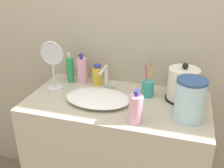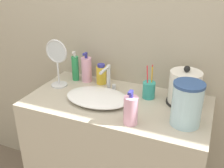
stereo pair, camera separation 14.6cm
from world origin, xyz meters
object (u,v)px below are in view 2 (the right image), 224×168
object	(u,v)px
lotion_bottle	(75,68)
water_pitcher	(187,104)
toothbrush_cup	(149,89)
hand_cream_bottle	(87,69)
faucet	(109,77)
electric_kettle	(184,89)
mouthwash_bottle	(101,74)
vanity_mirror	(57,60)
shampoo_bottle	(131,110)

from	to	relation	value
lotion_bottle	water_pitcher	world-z (taller)	water_pitcher
toothbrush_cup	hand_cream_bottle	size ratio (longest dim) A/B	1.06
faucet	hand_cream_bottle	size ratio (longest dim) A/B	0.82
electric_kettle	toothbrush_cup	size ratio (longest dim) A/B	1.07
toothbrush_cup	mouthwash_bottle	distance (m)	0.35
electric_kettle	mouthwash_bottle	xyz separation A→B (m)	(-0.53, 0.07, -0.03)
vanity_mirror	water_pitcher	distance (m)	0.82
vanity_mirror	water_pitcher	xyz separation A→B (m)	(0.81, -0.14, -0.06)
hand_cream_bottle	vanity_mirror	xyz separation A→B (m)	(-0.13, -0.14, 0.09)
electric_kettle	lotion_bottle	distance (m)	0.72
lotion_bottle	hand_cream_bottle	xyz separation A→B (m)	(0.08, 0.01, -0.00)
toothbrush_cup	water_pitcher	xyz separation A→B (m)	(0.24, -0.20, 0.06)
vanity_mirror	water_pitcher	size ratio (longest dim) A/B	1.39
electric_kettle	hand_cream_bottle	bearing A→B (deg)	174.16
toothbrush_cup	lotion_bottle	size ratio (longest dim) A/B	1.05
faucet	shampoo_bottle	bearing A→B (deg)	-50.10
shampoo_bottle	water_pitcher	world-z (taller)	water_pitcher
mouthwash_bottle	water_pitcher	size ratio (longest dim) A/B	0.61
lotion_bottle	water_pitcher	size ratio (longest dim) A/B	0.91
mouthwash_bottle	hand_cream_bottle	bearing A→B (deg)	-179.40
faucet	mouthwash_bottle	distance (m)	0.12
mouthwash_bottle	lotion_bottle	bearing A→B (deg)	-175.64
electric_kettle	water_pitcher	xyz separation A→B (m)	(0.04, -0.21, 0.02)
shampoo_bottle	mouthwash_bottle	distance (m)	0.50
faucet	hand_cream_bottle	xyz separation A→B (m)	(-0.19, 0.08, -0.01)
mouthwash_bottle	water_pitcher	distance (m)	0.64
toothbrush_cup	shampoo_bottle	world-z (taller)	toothbrush_cup
electric_kettle	hand_cream_bottle	xyz separation A→B (m)	(-0.64, 0.07, -0.01)
toothbrush_cup	hand_cream_bottle	distance (m)	0.45
shampoo_bottle	faucet	bearing A→B (deg)	129.90
vanity_mirror	electric_kettle	bearing A→B (deg)	5.20
faucet	lotion_bottle	size ratio (longest dim) A/B	0.81
electric_kettle	water_pitcher	world-z (taller)	electric_kettle
electric_kettle	toothbrush_cup	xyz separation A→B (m)	(-0.20, -0.01, -0.04)
shampoo_bottle	mouthwash_bottle	xyz separation A→B (m)	(-0.33, 0.37, -0.01)
faucet	vanity_mirror	bearing A→B (deg)	-170.40
electric_kettle	mouthwash_bottle	world-z (taller)	electric_kettle
hand_cream_bottle	water_pitcher	world-z (taller)	water_pitcher
toothbrush_cup	water_pitcher	size ratio (longest dim) A/B	0.96
shampoo_bottle	mouthwash_bottle	size ratio (longest dim) A/B	1.35
vanity_mirror	faucet	bearing A→B (deg)	9.60
faucet	mouthwash_bottle	size ratio (longest dim) A/B	1.22
faucet	electric_kettle	distance (m)	0.45
toothbrush_cup	shampoo_bottle	distance (m)	0.30
vanity_mirror	water_pitcher	world-z (taller)	vanity_mirror
lotion_bottle	shampoo_bottle	world-z (taller)	lotion_bottle
faucet	hand_cream_bottle	distance (m)	0.21
faucet	lotion_bottle	world-z (taller)	lotion_bottle
faucet	vanity_mirror	distance (m)	0.34
lotion_bottle	faucet	bearing A→B (deg)	-14.21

